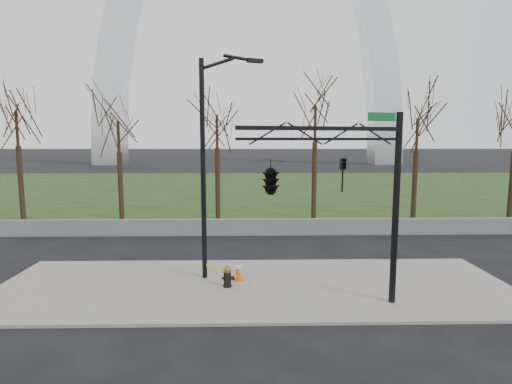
{
  "coord_description": "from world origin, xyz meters",
  "views": [
    {
      "loc": [
        -0.25,
        -13.71,
        5.15
      ],
      "look_at": [
        0.1,
        2.0,
        3.15
      ],
      "focal_mm": 28.35,
      "sensor_mm": 36.0,
      "label": 1
    }
  ],
  "objects_px": {
    "fire_hydrant": "(228,277)",
    "traffic_cone": "(238,271)",
    "street_light": "(209,154)",
    "traffic_signal_mast": "(296,176)"
  },
  "relations": [
    {
      "from": "street_light",
      "to": "fire_hydrant",
      "type": "bearing_deg",
      "value": -76.54
    },
    {
      "from": "street_light",
      "to": "traffic_signal_mast",
      "type": "distance_m",
      "value": 4.28
    },
    {
      "from": "fire_hydrant",
      "to": "traffic_cone",
      "type": "height_order",
      "value": "fire_hydrant"
    },
    {
      "from": "fire_hydrant",
      "to": "traffic_signal_mast",
      "type": "bearing_deg",
      "value": -36.82
    },
    {
      "from": "traffic_cone",
      "to": "street_light",
      "type": "relative_size",
      "value": 0.08
    },
    {
      "from": "fire_hydrant",
      "to": "street_light",
      "type": "relative_size",
      "value": 0.09
    },
    {
      "from": "fire_hydrant",
      "to": "traffic_cone",
      "type": "bearing_deg",
      "value": 71.97
    },
    {
      "from": "street_light",
      "to": "traffic_signal_mast",
      "type": "xyz_separation_m",
      "value": [
        2.78,
        -3.21,
        -0.55
      ]
    },
    {
      "from": "traffic_cone",
      "to": "street_light",
      "type": "xyz_separation_m",
      "value": [
        -1.03,
        0.37,
        4.25
      ]
    },
    {
      "from": "traffic_cone",
      "to": "traffic_signal_mast",
      "type": "xyz_separation_m",
      "value": [
        1.75,
        -2.83,
        3.7
      ]
    }
  ]
}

